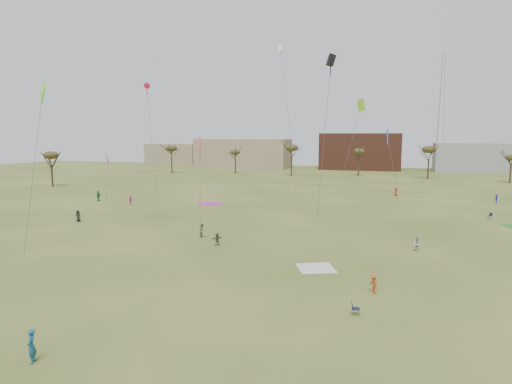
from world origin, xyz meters
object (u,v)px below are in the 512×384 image
(flyer_near_right, at_px, (31,346))
(camp_chair_center, at_px, (355,311))
(camp_chair_right, at_px, (490,217))
(radio_tower, at_px, (441,111))

(flyer_near_right, bearing_deg, camp_chair_center, 96.51)
(flyer_near_right, relative_size, camp_chair_right, 2.06)
(camp_chair_right, bearing_deg, flyer_near_right, -69.57)
(camp_chair_center, bearing_deg, radio_tower, -17.87)
(camp_chair_center, xyz_separation_m, camp_chair_right, (15.64, 38.70, 0.00))
(camp_chair_center, distance_m, camp_chair_right, 41.75)
(radio_tower, bearing_deg, camp_chair_right, -91.67)
(camp_chair_right, height_order, radio_tower, radio_tower)
(camp_chair_center, relative_size, radio_tower, 0.02)
(camp_chair_center, relative_size, camp_chair_right, 1.00)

